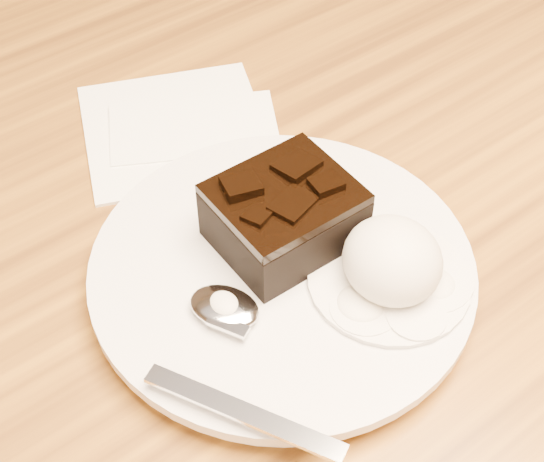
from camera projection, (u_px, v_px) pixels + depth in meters
plate at (282, 274)px, 0.50m from camera, size 0.23×0.23×0.02m
brownie at (284, 219)px, 0.49m from camera, size 0.08×0.07×0.04m
ice_cream_scoop at (392, 261)px, 0.47m from camera, size 0.06×0.06×0.05m
melt_puddle at (389, 280)px, 0.48m from camera, size 0.10×0.10×0.00m
spoon at (225, 309)px, 0.47m from camera, size 0.10×0.16×0.01m
napkin at (175, 127)px, 0.60m from camera, size 0.17×0.17×0.01m
crumb_a at (402, 243)px, 0.50m from camera, size 0.01×0.01×0.00m
crumb_b at (322, 287)px, 0.48m from camera, size 0.01×0.01×0.00m
crumb_c at (367, 225)px, 0.51m from camera, size 0.01×0.01×0.00m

